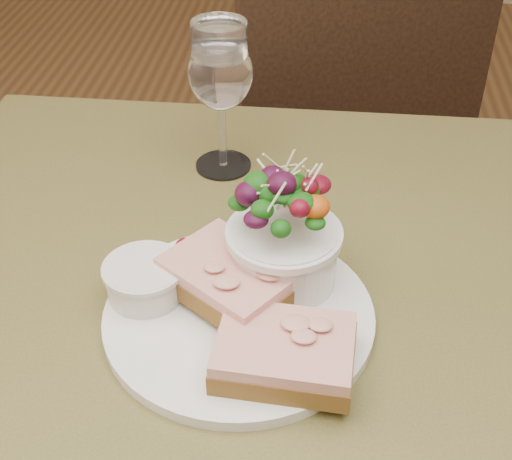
# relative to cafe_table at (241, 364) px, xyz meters

# --- Properties ---
(cafe_table) EXTENTS (0.80, 0.80, 0.75)m
(cafe_table) POSITION_rel_cafe_table_xyz_m (0.00, 0.00, 0.00)
(cafe_table) COLOR #4C4320
(cafe_table) RESTS_ON ground
(chair_far) EXTENTS (0.54, 0.54, 0.90)m
(chair_far) POSITION_rel_cafe_table_xyz_m (0.08, 0.72, -0.36)
(chair_far) COLOR black
(chair_far) RESTS_ON ground
(dinner_plate) EXTENTS (0.26, 0.26, 0.01)m
(dinner_plate) POSITION_rel_cafe_table_xyz_m (0.00, -0.03, 0.11)
(dinner_plate) COLOR white
(dinner_plate) RESTS_ON cafe_table
(sandwich_front) EXTENTS (0.12, 0.10, 0.03)m
(sandwich_front) POSITION_rel_cafe_table_xyz_m (0.05, -0.10, 0.13)
(sandwich_front) COLOR #523116
(sandwich_front) RESTS_ON dinner_plate
(sandwich_back) EXTENTS (0.15, 0.14, 0.03)m
(sandwich_back) POSITION_rel_cafe_table_xyz_m (-0.01, -0.01, 0.14)
(sandwich_back) COLOR #523116
(sandwich_back) RESTS_ON dinner_plate
(ramekin) EXTENTS (0.07, 0.07, 0.04)m
(ramekin) POSITION_rel_cafe_table_xyz_m (-0.09, -0.02, 0.13)
(ramekin) COLOR silver
(ramekin) RESTS_ON dinner_plate
(salad_bowl) EXTENTS (0.11, 0.11, 0.13)m
(salad_bowl) POSITION_rel_cafe_table_xyz_m (0.04, 0.02, 0.17)
(salad_bowl) COLOR white
(salad_bowl) RESTS_ON dinner_plate
(garnish) EXTENTS (0.05, 0.04, 0.02)m
(garnish) POSITION_rel_cafe_table_xyz_m (-0.05, 0.05, 0.12)
(garnish) COLOR black
(garnish) RESTS_ON dinner_plate
(wine_glass) EXTENTS (0.08, 0.08, 0.18)m
(wine_glass) POSITION_rel_cafe_table_xyz_m (-0.05, 0.24, 0.22)
(wine_glass) COLOR white
(wine_glass) RESTS_ON cafe_table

